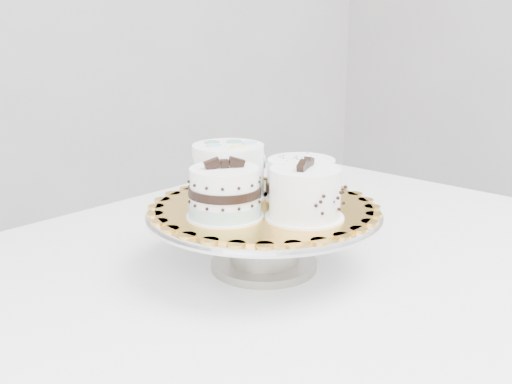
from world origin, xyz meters
TOP-DOWN VIEW (x-y plane):
  - table at (-0.09, 0.17)m, footprint 1.39×1.05m
  - cake_stand at (-0.08, 0.15)m, footprint 0.34×0.34m
  - cake_board at (-0.08, 0.15)m, footprint 0.32×0.32m
  - cake_swirl at (-0.07, 0.07)m, footprint 0.13×0.13m
  - cake_banded at (-0.15, 0.14)m, footprint 0.12×0.12m
  - cake_dots at (-0.09, 0.23)m, footprint 0.13×0.13m
  - cake_ribbon at (-0.00, 0.15)m, footprint 0.13×0.13m

SIDE VIEW (x-z plane):
  - table at x=-0.09m, z-range 0.30..1.05m
  - cake_stand at x=-0.08m, z-range 0.77..0.86m
  - cake_board at x=-0.08m, z-range 0.84..0.85m
  - cake_ribbon at x=0.00m, z-range 0.84..0.91m
  - cake_banded at x=-0.15m, z-range 0.84..0.92m
  - cake_swirl at x=-0.07m, z-range 0.84..0.92m
  - cake_dots at x=-0.09m, z-range 0.85..0.93m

